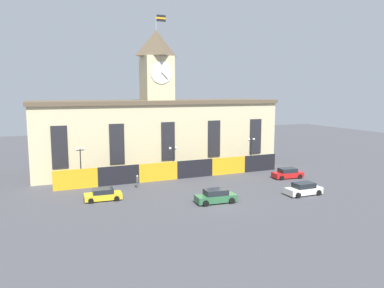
# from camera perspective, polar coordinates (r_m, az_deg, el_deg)

# --- Properties ---
(ground_plane) EXTENTS (160.00, 160.00, 0.00)m
(ground_plane) POSITION_cam_1_polar(r_m,az_deg,el_deg) (42.32, 4.15, -9.07)
(ground_plane) COLOR #424247
(civic_building) EXTENTS (39.20, 10.62, 24.36)m
(civic_building) POSITION_cam_1_polar(r_m,az_deg,el_deg) (60.94, -5.29, 2.05)
(civic_building) COLOR beige
(civic_building) RESTS_ON ground
(banner_fence) EXTENTS (33.47, 0.12, 2.57)m
(banner_fence) POSITION_cam_1_polar(r_m,az_deg,el_deg) (53.47, -2.28, -4.02)
(banner_fence) COLOR gold
(banner_fence) RESTS_ON ground
(street_lamp_center) EXTENTS (1.26, 0.36, 5.24)m
(street_lamp_center) POSITION_cam_1_polar(r_m,az_deg,el_deg) (50.60, -16.64, -2.15)
(street_lamp_center) COLOR black
(street_lamp_center) RESTS_ON ground
(street_lamp_left) EXTENTS (1.26, 0.36, 4.59)m
(street_lamp_left) POSITION_cam_1_polar(r_m,az_deg,el_deg) (53.64, -2.88, -1.72)
(street_lamp_left) COLOR black
(street_lamp_left) RESTS_ON ground
(street_lamp_far_left) EXTENTS (1.26, 0.36, 5.19)m
(street_lamp_far_left) POSITION_cam_1_polar(r_m,az_deg,el_deg) (59.34, 9.00, -0.49)
(street_lamp_far_left) COLOR black
(street_lamp_far_left) RESTS_ON ground
(car_white_taxi) EXTENTS (4.53, 2.18, 1.50)m
(car_white_taxi) POSITION_cam_1_polar(r_m,az_deg,el_deg) (47.52, 16.64, -6.61)
(car_white_taxi) COLOR white
(car_white_taxi) RESTS_ON ground
(car_green_wagon) EXTENTS (4.71, 2.38, 1.55)m
(car_green_wagon) POSITION_cam_1_polar(r_m,az_deg,el_deg) (42.48, 3.64, -7.99)
(car_green_wagon) COLOR #2D663D
(car_green_wagon) RESTS_ON ground
(car_red_sedan) EXTENTS (4.55, 2.46, 1.45)m
(car_red_sedan) POSITION_cam_1_polar(r_m,az_deg,el_deg) (55.95, 14.35, -4.37)
(car_red_sedan) COLOR red
(car_red_sedan) RESTS_ON ground
(car_yellow_coupe) EXTENTS (4.32, 2.36, 1.35)m
(car_yellow_coupe) POSITION_cam_1_polar(r_m,az_deg,el_deg) (44.60, -13.40, -7.54)
(car_yellow_coupe) COLOR yellow
(car_yellow_coupe) RESTS_ON ground
(pedestrian) EXTENTS (0.48, 0.48, 1.66)m
(pedestrian) POSITION_cam_1_polar(r_m,az_deg,el_deg) (49.29, -8.33, -5.59)
(pedestrian) COLOR #4C4C4C
(pedestrian) RESTS_ON ground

